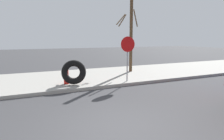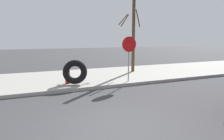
{
  "view_description": "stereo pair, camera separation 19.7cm",
  "coord_description": "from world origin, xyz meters",
  "px_view_note": "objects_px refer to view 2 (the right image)",
  "views": [
    {
      "loc": [
        -1.96,
        -4.03,
        2.31
      ],
      "look_at": [
        0.9,
        2.51,
        1.12
      ],
      "focal_mm": 30.76,
      "sensor_mm": 36.0,
      "label": 1
    },
    {
      "loc": [
        -1.78,
        -4.1,
        2.31
      ],
      "look_at": [
        0.9,
        2.51,
        1.12
      ],
      "focal_mm": 30.76,
      "sensor_mm": 36.0,
      "label": 2
    }
  ],
  "objects_px": {
    "fire_hydrant": "(67,73)",
    "stop_sign": "(129,50)",
    "loose_tire": "(75,72)",
    "bare_tree": "(133,32)"
  },
  "relations": [
    {
      "from": "bare_tree",
      "to": "loose_tire",
      "type": "bearing_deg",
      "value": -152.69
    },
    {
      "from": "loose_tire",
      "to": "bare_tree",
      "type": "relative_size",
      "value": 0.23
    },
    {
      "from": "fire_hydrant",
      "to": "loose_tire",
      "type": "bearing_deg",
      "value": -40.89
    },
    {
      "from": "loose_tire",
      "to": "stop_sign",
      "type": "bearing_deg",
      "value": -7.83
    },
    {
      "from": "fire_hydrant",
      "to": "stop_sign",
      "type": "relative_size",
      "value": 0.41
    },
    {
      "from": "fire_hydrant",
      "to": "bare_tree",
      "type": "height_order",
      "value": "bare_tree"
    },
    {
      "from": "stop_sign",
      "to": "bare_tree",
      "type": "distance_m",
      "value": 3.13
    },
    {
      "from": "fire_hydrant",
      "to": "loose_tire",
      "type": "relative_size",
      "value": 0.81
    },
    {
      "from": "stop_sign",
      "to": "fire_hydrant",
      "type": "bearing_deg",
      "value": 167.93
    },
    {
      "from": "loose_tire",
      "to": "bare_tree",
      "type": "distance_m",
      "value": 5.11
    }
  ]
}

